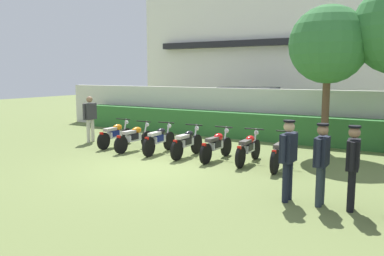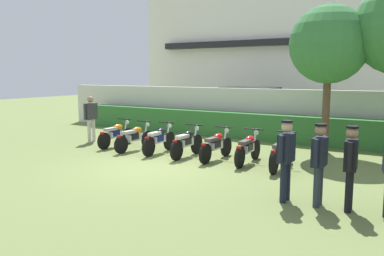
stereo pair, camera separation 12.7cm
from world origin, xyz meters
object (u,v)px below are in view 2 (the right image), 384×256
(motorcycle_in_row_4, at_px, (216,145))
(inspector_person, at_px, (91,115))
(motorcycle_in_row_2, at_px, (159,139))
(motorcycle_in_row_3, at_px, (187,142))
(motorcycle_in_row_6, at_px, (281,152))
(officer_2, at_px, (351,161))
(motorcycle_in_row_1, at_px, (134,137))
(officer_1, at_px, (319,158))
(motorcycle_in_row_5, at_px, (248,148))
(parked_car, at_px, (253,106))
(motorcycle_in_row_0, at_px, (116,134))
(tree_near_inspector, at_px, (329,45))
(officer_0, at_px, (286,154))

(motorcycle_in_row_4, distance_m, inspector_person, 5.55)
(motorcycle_in_row_2, bearing_deg, motorcycle_in_row_3, -94.94)
(motorcycle_in_row_6, distance_m, officer_2, 3.41)
(motorcycle_in_row_2, bearing_deg, motorcycle_in_row_1, 88.09)
(motorcycle_in_row_1, height_order, officer_1, officer_1)
(motorcycle_in_row_2, xyz_separation_m, motorcycle_in_row_5, (3.05, 0.10, -0.01))
(inspector_person, bearing_deg, motorcycle_in_row_6, -3.47)
(parked_car, height_order, inspector_person, parked_car)
(motorcycle_in_row_0, distance_m, officer_2, 8.72)
(officer_1, bearing_deg, officer_2, -179.21)
(tree_near_inspector, bearing_deg, motorcycle_in_row_6, -98.43)
(motorcycle_in_row_0, xyz_separation_m, inspector_person, (-1.46, 0.28, 0.58))
(motorcycle_in_row_3, height_order, motorcycle_in_row_4, motorcycle_in_row_3)
(parked_car, xyz_separation_m, motorcycle_in_row_5, (3.29, -8.13, -0.49))
(officer_0, relative_size, officer_2, 1.02)
(motorcycle_in_row_5, bearing_deg, officer_1, -138.50)
(motorcycle_in_row_1, relative_size, motorcycle_in_row_5, 1.02)
(motorcycle_in_row_0, distance_m, officer_0, 7.62)
(motorcycle_in_row_3, height_order, inspector_person, inspector_person)
(motorcycle_in_row_0, relative_size, inspector_person, 1.08)
(motorcycle_in_row_5, height_order, inspector_person, inspector_person)
(parked_car, height_order, motorcycle_in_row_0, parked_car)
(tree_near_inspector, relative_size, motorcycle_in_row_1, 2.45)
(motorcycle_in_row_0, bearing_deg, motorcycle_in_row_5, -93.39)
(parked_car, relative_size, officer_2, 2.80)
(motorcycle_in_row_1, relative_size, officer_0, 1.17)
(motorcycle_in_row_0, relative_size, officer_2, 1.15)
(inspector_person, relative_size, officer_2, 1.06)
(motorcycle_in_row_2, bearing_deg, officer_1, -118.40)
(inspector_person, bearing_deg, motorcycle_in_row_3, -5.69)
(motorcycle_in_row_5, relative_size, officer_2, 1.16)
(motorcycle_in_row_5, bearing_deg, motorcycle_in_row_6, -100.08)
(motorcycle_in_row_0, height_order, inspector_person, inspector_person)
(tree_near_inspector, xyz_separation_m, motorcycle_in_row_4, (-2.47, -2.93, -3.01))
(inspector_person, height_order, officer_0, inspector_person)
(motorcycle_in_row_1, bearing_deg, motorcycle_in_row_6, -89.07)
(parked_car, relative_size, tree_near_inspector, 0.96)
(inspector_person, xyz_separation_m, officer_1, (9.16, -3.03, -0.07))
(motorcycle_in_row_6, relative_size, officer_2, 1.22)
(motorcycle_in_row_4, bearing_deg, motorcycle_in_row_6, -91.80)
(motorcycle_in_row_3, relative_size, motorcycle_in_row_4, 0.97)
(tree_near_inspector, relative_size, officer_1, 2.92)
(motorcycle_in_row_0, bearing_deg, parked_car, -15.07)
(motorcycle_in_row_2, xyz_separation_m, motorcycle_in_row_6, (4.07, -0.02, 0.01))
(motorcycle_in_row_0, relative_size, officer_0, 1.12)
(tree_near_inspector, distance_m, motorcycle_in_row_4, 4.87)
(tree_near_inspector, xyz_separation_m, officer_2, (1.75, -5.57, -2.51))
(inspector_person, bearing_deg, motorcycle_in_row_0, -10.72)
(motorcycle_in_row_5, height_order, officer_1, officer_1)
(parked_car, distance_m, motorcycle_in_row_1, 8.32)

